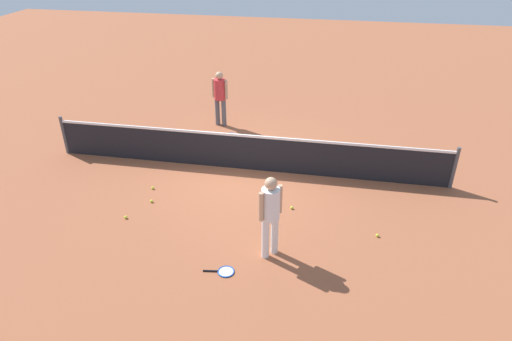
# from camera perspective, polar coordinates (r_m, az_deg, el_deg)

# --- Properties ---
(ground_plane) EXTENTS (40.00, 40.00, 0.00)m
(ground_plane) POSITION_cam_1_polar(r_m,az_deg,el_deg) (11.61, -1.30, 0.20)
(ground_plane) COLOR #9E5638
(court_net) EXTENTS (10.09, 0.09, 1.07)m
(court_net) POSITION_cam_1_polar(r_m,az_deg,el_deg) (11.37, -1.32, 2.41)
(court_net) COLOR #4C4C51
(court_net) RESTS_ON ground_plane
(player_near_side) EXTENTS (0.48, 0.48, 1.70)m
(player_near_side) POSITION_cam_1_polar(r_m,az_deg,el_deg) (8.21, 1.84, -5.11)
(player_near_side) COLOR white
(player_near_side) RESTS_ON ground_plane
(player_far_side) EXTENTS (0.53, 0.40, 1.70)m
(player_far_side) POSITION_cam_1_polar(r_m,az_deg,el_deg) (13.80, -4.58, 9.60)
(player_far_side) COLOR #595960
(player_far_side) RESTS_ON ground_plane
(tennis_racket_near_player) EXTENTS (0.60, 0.35, 0.03)m
(tennis_racket_near_player) POSITION_cam_1_polar(r_m,az_deg,el_deg) (8.45, -4.01, -12.62)
(tennis_racket_near_player) COLOR blue
(tennis_racket_near_player) RESTS_ON ground_plane
(tennis_racket_far_player) EXTENTS (0.48, 0.58, 0.03)m
(tennis_racket_far_player) POSITION_cam_1_polar(r_m,az_deg,el_deg) (13.43, -3.09, 4.47)
(tennis_racket_far_player) COLOR blue
(tennis_racket_far_player) RESTS_ON ground_plane
(tennis_ball_near_player) EXTENTS (0.07, 0.07, 0.07)m
(tennis_ball_near_player) POSITION_cam_1_polar(r_m,az_deg,el_deg) (10.06, 4.55, -4.71)
(tennis_ball_near_player) COLOR #C6E033
(tennis_ball_near_player) RESTS_ON ground_plane
(tennis_ball_by_net) EXTENTS (0.07, 0.07, 0.07)m
(tennis_ball_by_net) POSITION_cam_1_polar(r_m,az_deg,el_deg) (11.02, -12.93, -2.16)
(tennis_ball_by_net) COLOR #C6E033
(tennis_ball_by_net) RESTS_ON ground_plane
(tennis_ball_midcourt) EXTENTS (0.07, 0.07, 0.07)m
(tennis_ball_midcourt) POSITION_cam_1_polar(r_m,az_deg,el_deg) (9.54, 15.10, -7.92)
(tennis_ball_midcourt) COLOR #C6E033
(tennis_ball_midcourt) RESTS_ON ground_plane
(tennis_ball_baseline) EXTENTS (0.07, 0.07, 0.07)m
(tennis_ball_baseline) POSITION_cam_1_polar(r_m,az_deg,el_deg) (10.13, -16.16, -5.69)
(tennis_ball_baseline) COLOR #C6E033
(tennis_ball_baseline) RESTS_ON ground_plane
(tennis_ball_stray_left) EXTENTS (0.07, 0.07, 0.07)m
(tennis_ball_stray_left) POSITION_cam_1_polar(r_m,az_deg,el_deg) (10.52, -13.07, -3.80)
(tennis_ball_stray_left) COLOR #C6E033
(tennis_ball_stray_left) RESTS_ON ground_plane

